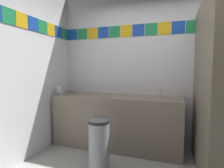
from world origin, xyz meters
TOP-DOWN VIEW (x-y plane):
  - wall_back at (0.00, 1.53)m, footprint 3.73×0.09m
  - wall_side at (-1.91, -0.00)m, footprint 0.09×2.97m
  - vanity_counter at (-0.75, 1.18)m, footprint 2.14×0.61m
  - faucet_left at (-1.46, 1.27)m, footprint 0.04×0.10m
  - faucet_center at (-0.75, 1.27)m, footprint 0.04×0.10m
  - faucet_right at (-0.03, 1.27)m, footprint 0.04×0.10m
  - soap_dispenser at (-1.74, 0.99)m, footprint 0.09×0.09m
  - stall_divider at (0.66, 0.52)m, footprint 0.92×1.43m
  - trash_bin at (-0.77, 0.45)m, footprint 0.29×0.29m

SIDE VIEW (x-z plane):
  - trash_bin at x=-0.77m, z-range 0.00..0.67m
  - vanity_counter at x=-0.75m, z-range 0.01..0.90m
  - faucet_left at x=-1.46m, z-range 0.87..1.01m
  - faucet_center at x=-0.75m, z-range 0.87..1.01m
  - faucet_right at x=-0.03m, z-range 0.87..1.01m
  - soap_dispenser at x=-1.74m, z-range 0.88..1.04m
  - stall_divider at x=0.66m, z-range 0.00..2.20m
  - wall_back at x=0.00m, z-range 0.00..2.82m
  - wall_side at x=-1.91m, z-range 0.00..2.82m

